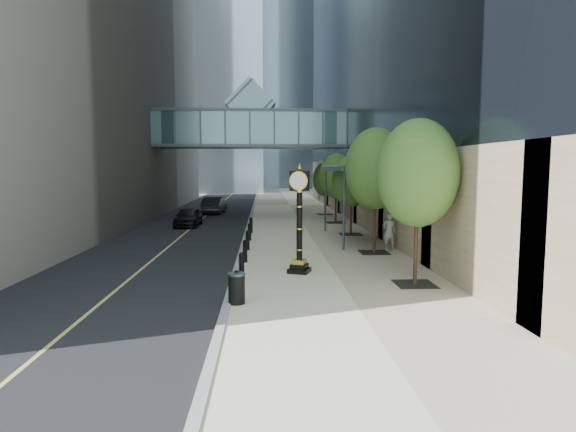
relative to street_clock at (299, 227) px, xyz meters
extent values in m
plane|color=gray|center=(0.43, -5.17, -1.91)|extent=(320.00, 320.00, 0.00)
cube|color=black|center=(-6.57, 34.83, -1.90)|extent=(8.00, 180.00, 0.02)
cube|color=beige|center=(1.43, 34.83, -1.88)|extent=(8.00, 180.00, 0.06)
cube|color=gray|center=(-2.57, 34.83, -1.87)|extent=(0.25, 180.00, 0.07)
cube|color=#AAC5D6|center=(-5.57, 114.83, 30.59)|extent=(22.00, 22.00, 65.00)
cube|color=slate|center=(-2.57, 22.83, 5.59)|extent=(17.00, 4.00, 3.00)
cube|color=#383F44|center=(-2.57, 22.83, 4.14)|extent=(17.00, 4.20, 0.25)
cube|color=#383F44|center=(-2.57, 22.83, 7.04)|extent=(17.00, 4.20, 0.25)
cube|color=slate|center=(-2.57, 22.83, 7.69)|extent=(4.24, 3.00, 4.24)
cube|color=#383F44|center=(3.93, 8.83, 2.29)|extent=(3.00, 8.00, 0.25)
cube|color=slate|center=(3.93, 8.83, 2.44)|extent=(2.80, 7.80, 0.06)
cylinder|color=#383F44|center=(2.63, 5.13, 0.19)|extent=(0.12, 0.12, 4.20)
cylinder|color=#383F44|center=(2.63, 12.53, 0.19)|extent=(0.12, 0.12, 4.20)
cylinder|color=black|center=(-2.27, -4.17, -1.40)|extent=(0.20, 0.20, 0.90)
cylinder|color=black|center=(-2.27, -0.97, -1.40)|extent=(0.20, 0.20, 0.90)
cylinder|color=black|center=(-2.27, 2.23, -1.40)|extent=(0.20, 0.20, 0.90)
cylinder|color=black|center=(-2.27, 5.43, -1.40)|extent=(0.20, 0.20, 0.90)
cylinder|color=black|center=(-2.27, 8.63, -1.40)|extent=(0.20, 0.20, 0.90)
cylinder|color=black|center=(-2.27, 11.83, -1.40)|extent=(0.20, 0.20, 0.90)
cube|color=black|center=(4.03, -2.17, -1.84)|extent=(1.40, 1.40, 0.02)
cylinder|color=#492E1E|center=(4.03, -2.17, -0.27)|extent=(0.14, 0.14, 3.15)
ellipsoid|color=#2F551F|center=(4.03, -2.17, 2.16)|extent=(2.89, 2.89, 3.85)
cube|color=black|center=(4.03, 4.33, -1.84)|extent=(1.40, 1.40, 0.02)
cylinder|color=#492E1E|center=(4.03, 4.33, -0.22)|extent=(0.14, 0.14, 3.26)
ellipsoid|color=#2F551F|center=(4.03, 4.33, 2.30)|extent=(2.99, 2.99, 3.99)
cube|color=black|center=(4.03, 10.83, -1.84)|extent=(1.40, 1.40, 0.02)
cylinder|color=#492E1E|center=(4.03, 10.83, -0.53)|extent=(0.14, 0.14, 2.64)
ellipsoid|color=#2F551F|center=(4.03, 10.83, 1.51)|extent=(2.42, 2.42, 3.23)
cube|color=black|center=(4.03, 17.33, -1.84)|extent=(1.40, 1.40, 0.02)
cylinder|color=#492E1E|center=(4.03, 17.33, -0.45)|extent=(0.14, 0.14, 2.80)
ellipsoid|color=#2F551F|center=(4.03, 17.33, 1.71)|extent=(2.56, 2.56, 3.42)
cube|color=black|center=(4.03, 23.83, -1.84)|extent=(1.40, 1.40, 0.02)
cylinder|color=#492E1E|center=(4.03, 23.83, -0.62)|extent=(0.14, 0.14, 2.46)
ellipsoid|color=#2F551F|center=(4.03, 23.83, 1.29)|extent=(2.26, 2.26, 3.01)
cube|color=black|center=(0.00, 0.00, -1.76)|extent=(1.03, 1.03, 0.18)
cube|color=black|center=(0.00, 0.00, -1.58)|extent=(0.80, 0.80, 0.18)
cube|color=gold|center=(0.00, 0.00, -1.41)|extent=(0.63, 0.63, 0.18)
cylinder|color=black|center=(0.00, 0.00, 0.06)|extent=(0.23, 0.23, 2.75)
cube|color=black|center=(0.00, 0.00, 1.84)|extent=(0.80, 0.52, 0.80)
cylinder|color=white|center=(0.00, 0.16, 1.84)|extent=(0.59, 0.26, 0.62)
cylinder|color=white|center=(0.00, -0.16, 1.84)|extent=(0.59, 0.26, 0.62)
sphere|color=gold|center=(0.00, 0.00, 2.33)|extent=(0.18, 0.18, 0.18)
cylinder|color=black|center=(-2.27, -4.32, -1.40)|extent=(0.55, 0.55, 0.90)
imported|color=#A8A29A|center=(4.93, 4.94, -0.89)|extent=(0.73, 0.51, 1.92)
imported|color=black|center=(-6.91, 15.89, -1.20)|extent=(1.76, 4.10, 1.38)
imported|color=black|center=(-6.04, 25.73, -1.11)|extent=(1.99, 4.81, 1.55)
camera|label=1|loc=(-1.38, -18.98, 2.37)|focal=30.00mm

